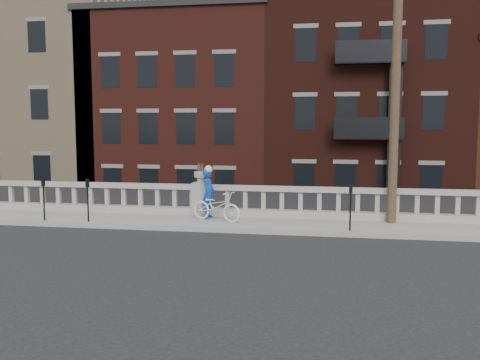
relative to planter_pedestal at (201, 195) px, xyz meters
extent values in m
plane|color=black|center=(0.00, -3.95, -0.83)|extent=(120.00, 120.00, 0.00)
cube|color=#99958E|center=(0.00, -0.95, -0.76)|extent=(32.00, 2.20, 0.15)
cube|color=#99958E|center=(0.00, 0.00, -0.56)|extent=(28.00, 0.34, 0.25)
cube|color=#99958E|center=(0.00, 0.00, 0.27)|extent=(28.00, 0.34, 0.16)
cube|color=#99958E|center=(0.00, 0.00, -0.13)|extent=(0.55, 0.55, 1.10)
cylinder|color=#99958E|center=(0.00, 0.00, 0.52)|extent=(0.24, 0.24, 0.20)
cylinder|color=#99958E|center=(0.00, 0.00, 0.70)|extent=(0.44, 0.44, 0.18)
cube|color=#605E59|center=(0.00, 0.35, -3.26)|extent=(36.00, 0.50, 5.15)
cube|color=black|center=(0.00, 22.00, -6.08)|extent=(80.00, 44.00, 0.50)
cube|color=#595651|center=(-2.00, 4.50, -3.83)|extent=(16.00, 7.00, 4.00)
cube|color=tan|center=(-17.00, 17.00, 4.17)|extent=(18.00, 16.00, 20.00)
cube|color=#481B14|center=(-4.00, 16.00, 1.17)|extent=(10.00, 14.00, 14.00)
cube|color=black|center=(-4.00, 16.00, 8.32)|extent=(10.30, 14.30, 0.30)
cube|color=#33130E|center=(6.00, 16.00, 1.92)|extent=(10.00, 14.00, 15.50)
cylinder|color=#422D1E|center=(6.20, -0.35, 4.32)|extent=(0.28, 0.28, 10.00)
cylinder|color=black|center=(-4.71, -1.80, -0.13)|extent=(0.05, 0.05, 1.10)
cube|color=black|center=(-4.71, -1.80, 0.55)|extent=(0.10, 0.08, 0.26)
cube|color=black|center=(-4.71, -1.85, 0.59)|extent=(0.06, 0.01, 0.08)
cylinder|color=black|center=(-3.21, -1.80, -0.13)|extent=(0.05, 0.05, 1.10)
cube|color=black|center=(-3.21, -1.80, 0.55)|extent=(0.10, 0.08, 0.26)
cube|color=black|center=(-3.21, -1.85, 0.59)|extent=(0.06, 0.01, 0.08)
cylinder|color=black|center=(4.88, -1.80, -0.13)|extent=(0.05, 0.05, 1.10)
cube|color=black|center=(4.88, -1.80, 0.55)|extent=(0.10, 0.08, 0.26)
cube|color=black|center=(4.88, -1.85, 0.59)|extent=(0.06, 0.01, 0.08)
imported|color=white|center=(0.74, -0.98, -0.21)|extent=(1.89, 1.29, 0.94)
imported|color=#0C3DBC|center=(0.39, -0.52, 0.13)|extent=(0.39, 0.59, 1.62)
camera|label=1|loc=(4.31, -17.35, 2.47)|focal=40.00mm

